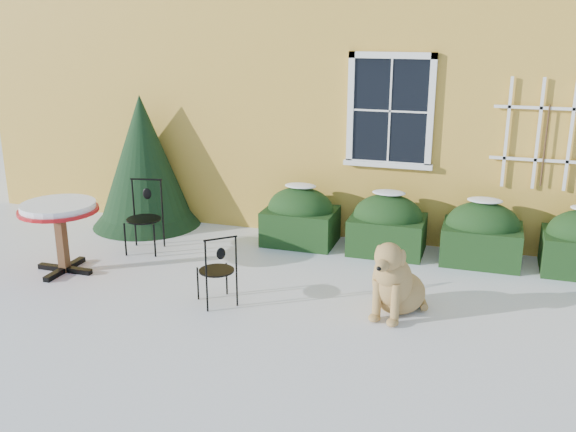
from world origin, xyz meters
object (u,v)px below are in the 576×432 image
(bistro_table, at_px, (59,215))
(dog, at_px, (395,284))
(patio_chair_near, at_px, (218,269))
(evergreen_shrub, at_px, (144,174))
(patio_chair_far, at_px, (145,216))

(bistro_table, height_order, dog, bistro_table)
(bistro_table, relative_size, dog, 1.02)
(patio_chair_near, bearing_deg, dog, 147.48)
(evergreen_shrub, bearing_deg, patio_chair_far, -61.01)
(patio_chair_far, xyz_separation_m, dog, (3.76, -1.05, -0.14))
(patio_chair_far, bearing_deg, bistro_table, -131.19)
(patio_chair_near, xyz_separation_m, patio_chair_far, (-1.75, 1.39, 0.08))
(patio_chair_far, bearing_deg, dog, -26.87)
(patio_chair_near, bearing_deg, bistro_table, -49.74)
(bistro_table, xyz_separation_m, patio_chair_far, (0.62, 1.08, -0.28))
(evergreen_shrub, relative_size, patio_chair_near, 2.42)
(evergreen_shrub, height_order, bistro_table, evergreen_shrub)
(evergreen_shrub, distance_m, dog, 4.88)
(patio_chair_near, relative_size, dog, 0.87)
(dog, bearing_deg, bistro_table, -165.19)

